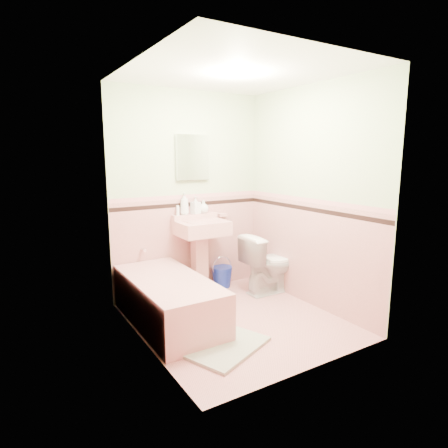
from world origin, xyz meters
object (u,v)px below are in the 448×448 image
soap_bottle_right (203,206)px  shoe (204,341)px  bathtub (168,302)px  sink (202,258)px  soap_bottle_left (184,204)px  soap_bottle_mid (196,205)px  toilet (270,263)px  bucket (222,277)px  medicine_cabinet (193,157)px

soap_bottle_right → shoe: size_ratio=1.12×
bathtub → sink: size_ratio=1.60×
soap_bottle_left → soap_bottle_mid: (0.15, 0.00, -0.03)m
soap_bottle_mid → toilet: 1.20m
bucket → shoe: size_ratio=1.84×
soap_bottle_left → toilet: size_ratio=0.36×
bathtub → soap_bottle_mid: size_ratio=6.87×
soap_bottle_left → soap_bottle_right: 0.27m
bathtub → soap_bottle_mid: (0.70, 0.71, 0.89)m
bathtub → medicine_cabinet: bearing=47.4°
soap_bottle_right → bucket: size_ratio=0.61×
sink → soap_bottle_mid: size_ratio=4.30×
soap_bottle_mid → bucket: 1.04m
toilet → soap_bottle_left: bearing=59.7°
bathtub → toilet: toilet is taller
soap_bottle_mid → toilet: size_ratio=0.29×
toilet → shoe: 1.67m
soap_bottle_left → bucket: soap_bottle_left is taller
soap_bottle_left → bucket: 1.12m
shoe → toilet: bearing=23.8°
medicine_cabinet → shoe: medicine_cabinet is taller
bathtub → bucket: bathtub is taller
medicine_cabinet → soap_bottle_left: (-0.14, -0.03, -0.56)m
medicine_cabinet → toilet: size_ratio=0.73×
medicine_cabinet → bucket: bearing=-14.7°
soap_bottle_left → soap_bottle_right: soap_bottle_left is taller
medicine_cabinet → bucket: size_ratio=2.01×
bathtub → soap_bottle_left: soap_bottle_left is taller
soap_bottle_left → shoe: soap_bottle_left is taller
sink → soap_bottle_left: (-0.14, 0.18, 0.67)m
sink → medicine_cabinet: (0.00, 0.21, 1.23)m
bathtub → soap_bottle_left: size_ratio=5.55×
sink → soap_bottle_right: bearing=54.8°
soap_bottle_mid → bucket: (0.34, -0.06, -0.98)m
bathtub → soap_bottle_right: (0.81, 0.71, 0.86)m
sink → soap_bottle_mid: bearing=85.0°
sink → soap_bottle_right: soap_bottle_right is taller
soap_bottle_mid → shoe: soap_bottle_mid is taller
soap_bottle_left → toilet: 1.32m
medicine_cabinet → soap_bottle_mid: 0.59m
soap_bottle_right → medicine_cabinet: bearing=166.7°
medicine_cabinet → soap_bottle_right: medicine_cabinet is taller
sink → toilet: bearing=-24.9°
soap_bottle_right → sink: bearing=-125.2°
soap_bottle_right → toilet: soap_bottle_right is taller
sink → bucket: (0.36, 0.12, -0.33)m
soap_bottle_left → toilet: soap_bottle_left is taller
medicine_cabinet → soap_bottle_mid: (0.02, -0.03, -0.59)m
soap_bottle_mid → shoe: size_ratio=1.47×
soap_bottle_mid → soap_bottle_right: size_ratio=1.32×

